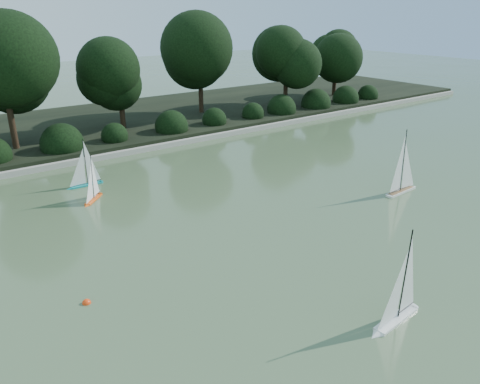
# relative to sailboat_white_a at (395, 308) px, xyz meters

# --- Properties ---
(ground) EXTENTS (80.00, 80.00, 0.00)m
(ground) POSITION_rel_sailboat_white_a_xyz_m (0.40, 2.05, -0.27)
(ground) COLOR #3C5130
(ground) RESTS_ON ground
(pond_coping) EXTENTS (40.00, 0.35, 0.18)m
(pond_coping) POSITION_rel_sailboat_white_a_xyz_m (0.40, 11.05, -0.18)
(pond_coping) COLOR gray
(pond_coping) RESTS_ON ground
(far_bank) EXTENTS (40.00, 8.00, 0.30)m
(far_bank) POSITION_rel_sailboat_white_a_xyz_m (0.40, 15.05, -0.12)
(far_bank) COLOR black
(far_bank) RESTS_ON ground
(tree_line) EXTENTS (26.31, 3.93, 4.39)m
(tree_line) POSITION_rel_sailboat_white_a_xyz_m (1.63, 13.48, 2.37)
(tree_line) COLOR black
(tree_line) RESTS_ON ground
(shrub_hedge) EXTENTS (29.10, 1.10, 1.10)m
(shrub_hedge) POSITION_rel_sailboat_white_a_xyz_m (0.40, 11.95, 0.18)
(shrub_hedge) COLOR black
(shrub_hedge) RESTS_ON ground
(sailboat_white_a) EXTENTS (1.25, 0.30, 1.70)m
(sailboat_white_a) POSITION_rel_sailboat_white_a_xyz_m (0.00, 0.00, 0.00)
(sailboat_white_a) COLOR white
(sailboat_white_a) RESTS_ON ground
(sailboat_white_b) EXTENTS (1.35, 0.28, 1.84)m
(sailboat_white_b) POSITION_rel_sailboat_white_a_xyz_m (4.99, 3.34, 0.02)
(sailboat_white_b) COLOR silver
(sailboat_white_b) RESTS_ON ground
(sailboat_orange) EXTENTS (0.75, 0.75, 1.28)m
(sailboat_orange) POSITION_rel_sailboat_white_a_xyz_m (-2.00, 7.73, -0.06)
(sailboat_orange) COLOR #F85715
(sailboat_orange) RESTS_ON ground
(sailboat_teal) EXTENTS (1.04, 0.18, 1.43)m
(sailboat_teal) POSITION_rel_sailboat_white_a_xyz_m (-1.80, 8.92, -0.04)
(sailboat_teal) COLOR #10898A
(sailboat_teal) RESTS_ON ground
(race_buoy) EXTENTS (0.15, 0.15, 0.15)m
(race_buoy) POSITION_rel_sailboat_white_a_xyz_m (-3.70, 3.41, -0.27)
(race_buoy) COLOR #FF3C0D
(race_buoy) RESTS_ON ground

